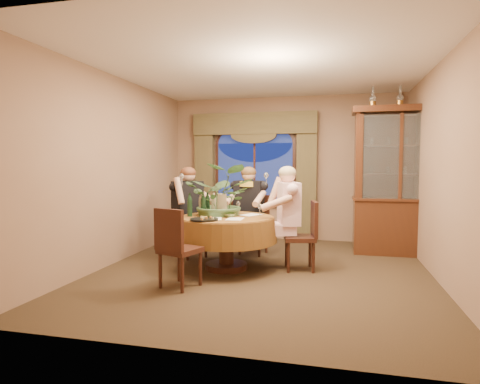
% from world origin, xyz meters
% --- Properties ---
extents(floor, '(5.00, 5.00, 0.00)m').
position_xyz_m(floor, '(0.00, 0.00, 0.00)').
color(floor, black).
rests_on(floor, ground).
extents(wall_back, '(4.50, 0.00, 4.50)m').
position_xyz_m(wall_back, '(0.00, 2.50, 1.40)').
color(wall_back, '#825F46').
rests_on(wall_back, ground).
extents(wall_right, '(0.00, 5.00, 5.00)m').
position_xyz_m(wall_right, '(2.25, 0.00, 1.40)').
color(wall_right, '#825F46').
rests_on(wall_right, ground).
extents(ceiling, '(5.00, 5.00, 0.00)m').
position_xyz_m(ceiling, '(0.00, 0.00, 2.80)').
color(ceiling, white).
rests_on(ceiling, wall_back).
extents(window, '(1.62, 0.10, 1.32)m').
position_xyz_m(window, '(-0.60, 2.43, 1.30)').
color(window, navy).
rests_on(window, wall_back).
extents(arched_transom, '(1.60, 0.06, 0.44)m').
position_xyz_m(arched_transom, '(-0.60, 2.43, 2.08)').
color(arched_transom, navy).
rests_on(arched_transom, wall_back).
extents(drapery_left, '(0.38, 0.14, 2.32)m').
position_xyz_m(drapery_left, '(-1.63, 2.38, 1.18)').
color(drapery_left, '#473E24').
rests_on(drapery_left, floor).
extents(drapery_right, '(0.38, 0.14, 2.32)m').
position_xyz_m(drapery_right, '(0.43, 2.38, 1.18)').
color(drapery_right, '#473E24').
rests_on(drapery_right, floor).
extents(swag_valance, '(2.45, 0.16, 0.42)m').
position_xyz_m(swag_valance, '(-0.60, 2.35, 2.28)').
color(swag_valance, '#473E24').
rests_on(swag_valance, wall_back).
extents(dining_table, '(1.56, 1.56, 0.75)m').
position_xyz_m(dining_table, '(-0.52, 0.01, 0.38)').
color(dining_table, maroon).
rests_on(dining_table, floor).
extents(china_cabinet, '(1.49, 0.59, 2.42)m').
position_xyz_m(china_cabinet, '(1.97, 1.58, 1.21)').
color(china_cabinet, '#361D12').
rests_on(china_cabinet, floor).
extents(oil_lamp_left, '(0.11, 0.11, 0.34)m').
position_xyz_m(oil_lamp_left, '(1.55, 1.58, 2.59)').
color(oil_lamp_left, '#A5722D').
rests_on(oil_lamp_left, china_cabinet).
extents(oil_lamp_center, '(0.11, 0.11, 0.34)m').
position_xyz_m(oil_lamp_center, '(1.97, 1.58, 2.59)').
color(oil_lamp_center, '#A5722D').
rests_on(oil_lamp_center, china_cabinet).
extents(oil_lamp_right, '(0.11, 0.11, 0.34)m').
position_xyz_m(oil_lamp_right, '(2.39, 1.58, 2.59)').
color(oil_lamp_right, '#A5722D').
rests_on(oil_lamp_right, china_cabinet).
extents(chair_right, '(0.49, 0.49, 0.96)m').
position_xyz_m(chair_right, '(0.49, 0.20, 0.48)').
color(chair_right, black).
rests_on(chair_right, floor).
extents(chair_back_right, '(0.49, 0.49, 0.96)m').
position_xyz_m(chair_back_right, '(-0.34, 1.03, 0.48)').
color(chair_back_right, black).
rests_on(chair_back_right, floor).
extents(chair_back, '(0.59, 0.59, 0.96)m').
position_xyz_m(chair_back, '(-1.27, 0.59, 0.48)').
color(chair_back, black).
rests_on(chair_back, floor).
extents(chair_front_left, '(0.53, 0.53, 0.96)m').
position_xyz_m(chair_front_left, '(-0.84, -0.93, 0.48)').
color(chair_front_left, black).
rests_on(chair_front_left, floor).
extents(person_pink, '(0.62, 0.65, 1.46)m').
position_xyz_m(person_pink, '(0.33, 0.28, 0.73)').
color(person_pink, beige).
rests_on(person_pink, floor).
extents(person_back, '(0.69, 0.70, 1.45)m').
position_xyz_m(person_back, '(-1.32, 0.59, 0.72)').
color(person_back, black).
rests_on(person_back, floor).
extents(person_scarf, '(0.58, 0.54, 1.45)m').
position_xyz_m(person_scarf, '(-0.40, 0.97, 0.73)').
color(person_scarf, black).
rests_on(person_scarf, floor).
extents(stoneware_vase, '(0.17, 0.17, 0.31)m').
position_xyz_m(stoneware_vase, '(-0.62, 0.12, 0.91)').
color(stoneware_vase, '#998761').
rests_on(stoneware_vase, dining_table).
extents(centerpiece_plant, '(0.98, 1.09, 0.85)m').
position_xyz_m(centerpiece_plant, '(-0.63, 0.17, 1.38)').
color(centerpiece_plant, '#3D5C34').
rests_on(centerpiece_plant, dining_table).
extents(olive_bowl, '(0.17, 0.17, 0.05)m').
position_xyz_m(olive_bowl, '(-0.46, -0.05, 0.78)').
color(olive_bowl, '#52602E').
rests_on(olive_bowl, dining_table).
extents(cheese_platter, '(0.38, 0.38, 0.02)m').
position_xyz_m(cheese_platter, '(-0.70, -0.44, 0.76)').
color(cheese_platter, black).
rests_on(cheese_platter, dining_table).
extents(wine_bottle_0, '(0.07, 0.07, 0.33)m').
position_xyz_m(wine_bottle_0, '(-0.72, 0.06, 0.92)').
color(wine_bottle_0, tan).
rests_on(wine_bottle_0, dining_table).
extents(wine_bottle_1, '(0.07, 0.07, 0.33)m').
position_xyz_m(wine_bottle_1, '(-1.02, -0.11, 0.92)').
color(wine_bottle_1, black).
rests_on(wine_bottle_1, dining_table).
extents(wine_bottle_2, '(0.07, 0.07, 0.33)m').
position_xyz_m(wine_bottle_2, '(-0.87, 0.02, 0.92)').
color(wine_bottle_2, black).
rests_on(wine_bottle_2, dining_table).
extents(wine_bottle_3, '(0.07, 0.07, 0.33)m').
position_xyz_m(wine_bottle_3, '(-0.85, 0.17, 0.92)').
color(wine_bottle_3, black).
rests_on(wine_bottle_3, dining_table).
extents(wine_bottle_4, '(0.07, 0.07, 0.33)m').
position_xyz_m(wine_bottle_4, '(-0.92, 0.09, 0.92)').
color(wine_bottle_4, tan).
rests_on(wine_bottle_4, dining_table).
extents(tasting_paper_0, '(0.22, 0.31, 0.00)m').
position_xyz_m(tasting_paper_0, '(-0.34, -0.24, 0.75)').
color(tasting_paper_0, white).
rests_on(tasting_paper_0, dining_table).
extents(tasting_paper_1, '(0.33, 0.36, 0.00)m').
position_xyz_m(tasting_paper_1, '(-0.22, 0.24, 0.75)').
color(tasting_paper_1, white).
rests_on(tasting_paper_1, dining_table).
extents(tasting_paper_2, '(0.28, 0.34, 0.00)m').
position_xyz_m(tasting_paper_2, '(-0.62, -0.28, 0.75)').
color(tasting_paper_2, white).
rests_on(tasting_paper_2, dining_table).
extents(wine_glass_person_pink, '(0.07, 0.07, 0.18)m').
position_xyz_m(wine_glass_person_pink, '(-0.07, 0.15, 0.84)').
color(wine_glass_person_pink, silver).
rests_on(wine_glass_person_pink, dining_table).
extents(wine_glass_person_back, '(0.07, 0.07, 0.18)m').
position_xyz_m(wine_glass_person_back, '(-0.91, 0.29, 0.84)').
color(wine_glass_person_back, silver).
rests_on(wine_glass_person_back, dining_table).
extents(wine_glass_person_scarf, '(0.07, 0.07, 0.18)m').
position_xyz_m(wine_glass_person_scarf, '(-0.46, 0.48, 0.84)').
color(wine_glass_person_scarf, silver).
rests_on(wine_glass_person_scarf, dining_table).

